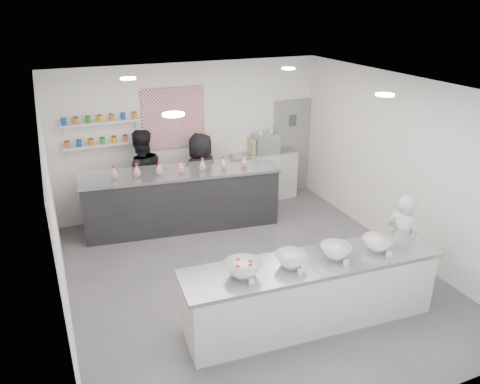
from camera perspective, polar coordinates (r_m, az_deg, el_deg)
name	(u,v)px	position (r m, az deg, el deg)	size (l,w,h in m)	color
floor	(252,276)	(7.62, 1.42, -10.23)	(6.00, 6.00, 0.00)	#515156
ceiling	(254,88)	(6.50, 1.67, 12.57)	(6.00, 6.00, 0.00)	white
back_wall	(191,138)	(9.58, -5.94, 6.56)	(5.50, 5.50, 0.00)	white
left_wall	(55,222)	(6.39, -21.59, -3.44)	(6.00, 6.00, 0.00)	white
right_wall	(400,166)	(8.38, 18.95, 3.04)	(6.00, 6.00, 0.00)	white
back_door	(291,147)	(10.56, 6.25, 5.52)	(0.88, 0.04, 2.10)	gray
pattern_panel	(174,118)	(9.35, -8.08, 8.91)	(1.25, 0.03, 1.20)	#AB2E41
jar_shelf_lower	(103,144)	(9.13, -16.36, 5.58)	(1.45, 0.22, 0.04)	silver
jar_shelf_upper	(100,122)	(9.02, -16.65, 8.13)	(1.45, 0.22, 0.04)	silver
preserve_jars	(101,130)	(9.03, -16.53, 7.25)	(1.45, 0.10, 0.56)	#D6602C
downlight_0	(173,114)	(5.11, -8.12, 9.35)	(0.24, 0.24, 0.02)	white
downlight_1	(385,95)	(6.41, 17.25, 11.26)	(0.24, 0.24, 0.02)	white
downlight_2	(128,78)	(7.61, -13.49, 13.31)	(0.24, 0.24, 0.02)	white
downlight_3	(288,68)	(8.54, 5.90, 14.75)	(0.24, 0.24, 0.02)	white
prep_counter	(311,292)	(6.49, 8.68, -11.97)	(3.52, 0.80, 0.96)	silver
back_bar	(183,201)	(8.93, -6.98, -1.10)	(3.66, 0.67, 1.13)	black
sneeze_guard	(184,171)	(8.36, -6.87, 2.58)	(3.61, 0.02, 0.31)	white
espresso_ledge	(264,176)	(10.23, 2.95, 2.01)	(1.44, 0.46, 1.07)	silver
espresso_machine	(266,143)	(10.01, 3.16, 5.98)	(0.53, 0.36, 0.40)	#93969E
cup_stacks	(255,146)	(9.92, 1.89, 5.62)	(0.24, 0.24, 0.33)	tan
prep_bowls	(314,256)	(6.19, 8.98, -7.67)	(2.37, 0.52, 0.17)	white
label_cards	(339,279)	(5.86, 11.98, -10.36)	(2.01, 0.04, 0.07)	white
cookie_bags	(181,166)	(8.67, -7.19, 3.11)	(2.54, 0.14, 0.26)	pink
woman_prep	(402,240)	(7.52, 19.15, -5.58)	(0.54, 0.36, 1.48)	silver
staff_left	(142,178)	(9.13, -11.85, 1.71)	(0.92, 0.72, 1.89)	black
staff_right	(202,175)	(9.35, -4.71, 2.04)	(0.84, 0.55, 1.72)	black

